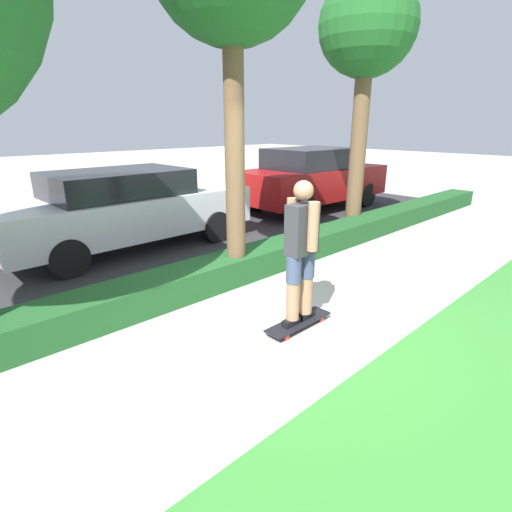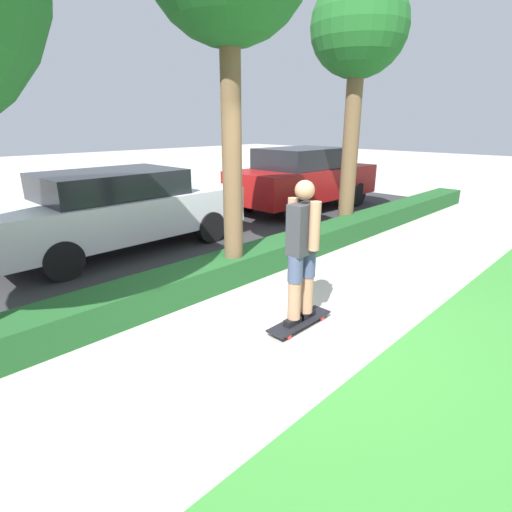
# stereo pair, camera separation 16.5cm
# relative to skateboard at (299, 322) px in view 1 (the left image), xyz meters

# --- Properties ---
(ground_plane) EXTENTS (60.00, 60.00, 0.00)m
(ground_plane) POSITION_rel_skateboard_xyz_m (-0.10, 0.05, -0.07)
(ground_plane) COLOR #ADA89E
(street_asphalt) EXTENTS (18.43, 5.00, 0.01)m
(street_asphalt) POSITION_rel_skateboard_xyz_m (-0.10, 4.25, -0.06)
(street_asphalt) COLOR #2D2D30
(street_asphalt) RESTS_ON ground_plane
(hedge_row) EXTENTS (18.43, 0.60, 0.39)m
(hedge_row) POSITION_rel_skateboard_xyz_m (-0.10, 1.65, 0.13)
(hedge_row) COLOR #1E5123
(hedge_row) RESTS_ON ground_plane
(skateboard) EXTENTS (0.89, 0.24, 0.08)m
(skateboard) POSITION_rel_skateboard_xyz_m (0.00, 0.00, 0.00)
(skateboard) COLOR black
(skateboard) RESTS_ON ground_plane
(skater_person) EXTENTS (0.48, 0.41, 1.60)m
(skater_person) POSITION_rel_skateboard_xyz_m (-0.00, 0.00, 0.86)
(skater_person) COLOR black
(skater_person) RESTS_ON skateboard
(tree_far) EXTENTS (1.83, 1.83, 4.86)m
(tree_far) POSITION_rel_skateboard_xyz_m (4.07, 2.01, 3.75)
(tree_far) COLOR brown
(tree_far) RESTS_ON ground_plane
(parked_car_middle) EXTENTS (4.53, 1.86, 1.44)m
(parked_car_middle) POSITION_rel_skateboard_xyz_m (0.06, 4.25, 0.69)
(parked_car_middle) COLOR silver
(parked_car_middle) RESTS_ON ground_plane
(parked_car_rear) EXTENTS (4.34, 1.92, 1.61)m
(parked_car_rear) POSITION_rel_skateboard_xyz_m (5.32, 4.14, 0.77)
(parked_car_rear) COLOR maroon
(parked_car_rear) RESTS_ON ground_plane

